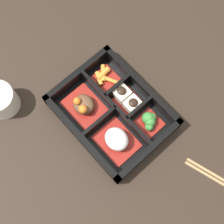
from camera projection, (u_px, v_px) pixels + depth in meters
The scene contains 9 objects.
ground_plane at pixel (112, 115), 0.78m from camera, with size 3.00×3.00×0.00m, color black.
bento_base at pixel (112, 114), 0.77m from camera, with size 0.27×0.21×0.01m.
bento_rim at pixel (113, 111), 0.75m from camera, with size 0.27×0.21×0.05m.
bowl_rice at pixel (117, 140), 0.73m from camera, with size 0.10×0.08×0.05m.
bowl_stew at pixel (84, 105), 0.76m from camera, with size 0.10×0.08×0.05m.
bowl_greens at pixel (149, 121), 0.75m from camera, with size 0.06×0.06×0.03m.
bowl_tofu at pixel (127, 99), 0.76m from camera, with size 0.08×0.06×0.04m.
bowl_carrots at pixel (104, 77), 0.79m from camera, with size 0.07×0.06×0.02m.
tea_cup at pixel (0, 100), 0.75m from camera, with size 0.08×0.08×0.07m.
Camera 1 is at (-0.16, 0.15, 0.74)m, focal length 50.00 mm.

